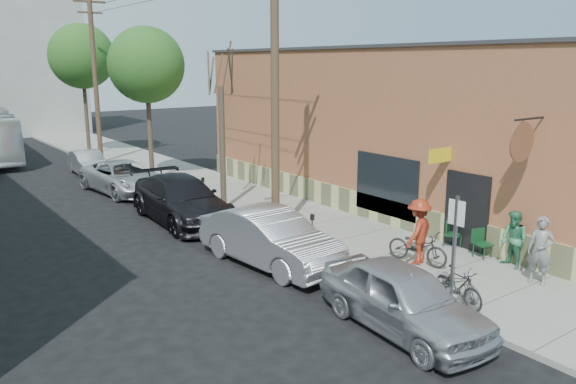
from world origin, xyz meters
TOP-DOWN VIEW (x-y plane):
  - ground at (0.00, 0.00)m, footprint 120.00×120.00m
  - sidewalk at (4.25, 11.00)m, footprint 4.50×58.00m
  - cafe_building at (8.99, 4.99)m, footprint 6.60×20.20m
  - sign_post at (2.35, -3.65)m, footprint 0.07×0.45m
  - parking_meter_near at (2.25, 1.56)m, footprint 0.14×0.14m
  - parking_meter_far at (2.25, 8.70)m, footprint 0.14×0.14m
  - utility_pole_near at (2.39, 3.82)m, footprint 3.57×0.28m
  - utility_pole_far at (2.45, 22.03)m, footprint 1.80×0.28m
  - tree_bare at (2.80, 8.00)m, footprint 0.24×0.24m
  - tree_leafy_mid at (2.80, 15.22)m, footprint 3.71×3.71m
  - tree_leafy_far at (2.80, 25.41)m, footprint 4.06×4.06m
  - patio_chair_a at (6.20, -0.73)m, footprint 0.66×0.66m
  - patio_chair_b at (6.14, -1.90)m, footprint 0.62×0.62m
  - patron_grey at (5.56, -4.02)m, footprint 0.61×0.78m
  - patron_green at (6.11, -2.91)m, footprint 0.83×0.95m
  - cyclist at (4.16, -1.04)m, footprint 1.41×1.05m
  - cyclist_bike at (4.16, -1.04)m, footprint 1.06×2.01m
  - parked_bike_a at (2.68, -3.61)m, footprint 0.66×1.61m
  - parked_bike_b at (2.84, -3.22)m, footprint 0.87×1.71m
  - car_0 at (0.80, -3.52)m, footprint 2.18×4.65m
  - car_1 at (0.80, 1.77)m, footprint 2.26×5.20m
  - car_2 at (0.80, 7.74)m, footprint 2.66×5.98m
  - car_3 at (0.80, 13.83)m, footprint 2.95×5.53m
  - car_4 at (0.80, 19.15)m, footprint 1.56×4.01m

SIDE VIEW (x-z plane):
  - ground at x=0.00m, z-range 0.00..0.00m
  - sidewalk at x=4.25m, z-range 0.00..0.15m
  - parked_bike_b at x=2.84m, z-range 0.15..1.01m
  - patio_chair_a at x=6.20m, z-range 0.15..1.03m
  - patio_chair_b at x=6.14m, z-range 0.15..1.03m
  - parked_bike_a at x=2.68m, z-range 0.15..1.09m
  - car_4 at x=0.80m, z-range 0.00..1.30m
  - cyclist_bike at x=4.16m, z-range 0.15..1.16m
  - car_3 at x=0.80m, z-range 0.00..1.48m
  - car_0 at x=0.80m, z-range 0.00..1.54m
  - car_1 at x=0.80m, z-range 0.00..1.66m
  - car_2 at x=0.80m, z-range 0.00..1.71m
  - parking_meter_near at x=2.25m, z-range 0.36..1.60m
  - parking_meter_far at x=2.25m, z-range 0.36..1.60m
  - patron_green at x=6.11m, z-range 0.15..1.82m
  - patron_grey at x=5.56m, z-range 0.15..2.02m
  - cyclist at x=4.16m, z-range 0.15..2.10m
  - sign_post at x=2.35m, z-range 0.43..3.23m
  - tree_bare at x=2.80m, z-range 0.15..5.08m
  - cafe_building at x=8.99m, z-range 0.00..6.61m
  - utility_pole_far at x=2.45m, z-range 0.34..10.34m
  - utility_pole_near at x=2.39m, z-range 0.41..10.41m
  - tree_leafy_mid at x=2.80m, z-range 2.06..9.63m
  - tree_leafy_far at x=2.80m, z-range 2.23..10.49m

